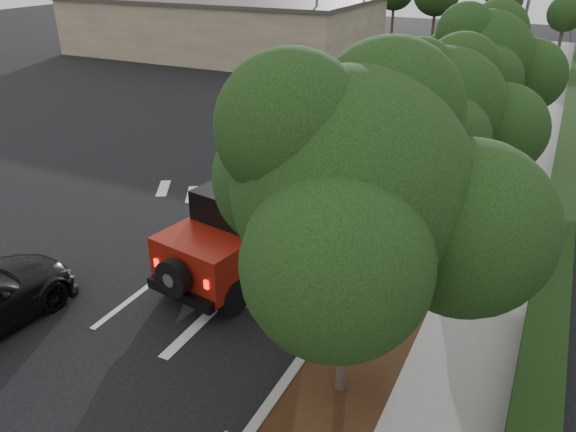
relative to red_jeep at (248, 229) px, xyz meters
The scene contains 17 objects.
ground 3.40m from the red_jeep, 126.09° to the right, with size 120.00×120.00×0.00m, color black.
curb 9.88m from the red_jeep, 73.87° to the left, with size 0.20×70.00×0.15m, color #9E9B93.
planting_strip 10.20m from the red_jeep, 68.44° to the left, with size 1.80×70.00×0.12m, color black.
sidewalk 11.04m from the red_jeep, 59.18° to the left, with size 2.00×70.00×0.12m, color gray.
hedge 11.79m from the red_jeep, 53.31° to the left, with size 0.80×70.00×0.80m, color black.
commercial_building 32.75m from the red_jeep, 123.09° to the left, with size 22.00×12.00×4.00m, color #88715E.
transmission_tower 45.63m from the red_jeep, 84.81° to the left, with size 7.00×4.00×28.00m, color slate, non-canonical shape.
street_tree_near 4.98m from the red_jeep, 39.49° to the right, with size 3.80×3.80×5.92m, color black, non-canonical shape.
street_tree_mid 5.55m from the red_jeep, 46.52° to the left, with size 3.20×3.20×5.32m, color black, non-canonical shape.
street_tree_far 11.14m from the red_jeep, 70.34° to the left, with size 3.40×3.40×5.62m, color black, non-canonical shape.
light_pole_a 24.91m from the red_jeep, 109.67° to the left, with size 2.00×0.22×9.00m, color slate, non-canonical shape.
light_pole_b 36.67m from the red_jeep, 104.82° to the left, with size 2.00×0.22×9.00m, color slate, non-canonical shape.
red_jeep is the anchor object (origin of this frame).
silver_suv_ahead 9.73m from the red_jeep, 94.16° to the left, with size 2.64×5.72×1.59m, color #ACB0B4.
silver_sedan_oncoming 14.22m from the red_jeep, 109.97° to the left, with size 1.44×4.13×1.36m, color #B0B4B9.
parked_suv 26.00m from the red_jeep, 116.86° to the left, with size 1.63×4.06×1.38m, color #A1A3A8.
terracotta_planter 4.93m from the red_jeep, 15.89° to the left, with size 0.66×0.66×1.16m.
Camera 1 is at (8.27, -8.18, 7.60)m, focal length 35.00 mm.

